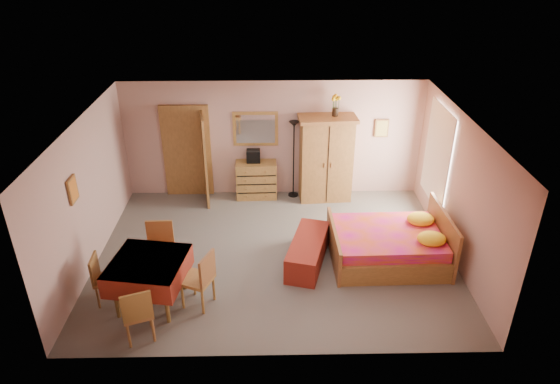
{
  "coord_description": "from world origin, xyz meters",
  "views": [
    {
      "loc": [
        -0.06,
        -7.69,
        5.36
      ],
      "look_at": [
        0.1,
        0.3,
        1.15
      ],
      "focal_mm": 32.0,
      "sensor_mm": 36.0,
      "label": 1
    }
  ],
  "objects_px": {
    "floor_lamp": "(294,160)",
    "dining_table": "(150,282)",
    "chest_of_drawers": "(256,180)",
    "bench": "(308,251)",
    "wall_mirror": "(255,129)",
    "chair_east": "(197,279)",
    "wardrobe": "(326,159)",
    "chair_south": "(137,312)",
    "stereo": "(253,156)",
    "chair_west": "(108,279)",
    "bed": "(388,237)",
    "chair_north": "(160,252)",
    "sunflower_vase": "(336,105)"
  },
  "relations": [
    {
      "from": "stereo",
      "to": "chair_west",
      "type": "relative_size",
      "value": 0.34
    },
    {
      "from": "chest_of_drawers",
      "to": "floor_lamp",
      "type": "relative_size",
      "value": 0.5
    },
    {
      "from": "stereo",
      "to": "chair_west",
      "type": "xyz_separation_m",
      "value": [
        -2.23,
        -3.6,
        -0.55
      ]
    },
    {
      "from": "wall_mirror",
      "to": "chair_east",
      "type": "relative_size",
      "value": 0.99
    },
    {
      "from": "wardrobe",
      "to": "bench",
      "type": "height_order",
      "value": "wardrobe"
    },
    {
      "from": "bed",
      "to": "chair_south",
      "type": "distance_m",
      "value": 4.47
    },
    {
      "from": "bed",
      "to": "chair_south",
      "type": "relative_size",
      "value": 2.18
    },
    {
      "from": "stereo",
      "to": "sunflower_vase",
      "type": "bearing_deg",
      "value": -2.55
    },
    {
      "from": "floor_lamp",
      "to": "chair_north",
      "type": "xyz_separation_m",
      "value": [
        -2.41,
        -2.96,
        -0.38
      ]
    },
    {
      "from": "chair_west",
      "to": "chair_east",
      "type": "distance_m",
      "value": 1.43
    },
    {
      "from": "bench",
      "to": "chair_north",
      "type": "height_order",
      "value": "chair_north"
    },
    {
      "from": "chest_of_drawers",
      "to": "chair_east",
      "type": "relative_size",
      "value": 0.9
    },
    {
      "from": "stereo",
      "to": "dining_table",
      "type": "xyz_separation_m",
      "value": [
        -1.55,
        -3.65,
        -0.57
      ]
    },
    {
      "from": "chest_of_drawers",
      "to": "dining_table",
      "type": "height_order",
      "value": "chest_of_drawers"
    },
    {
      "from": "wardrobe",
      "to": "chair_south",
      "type": "relative_size",
      "value": 2.04
    },
    {
      "from": "wall_mirror",
      "to": "floor_lamp",
      "type": "xyz_separation_m",
      "value": [
        0.83,
        -0.17,
        -0.66
      ]
    },
    {
      "from": "sunflower_vase",
      "to": "stereo",
      "type": "bearing_deg",
      "value": 177.45
    },
    {
      "from": "wall_mirror",
      "to": "chair_west",
      "type": "height_order",
      "value": "wall_mirror"
    },
    {
      "from": "floor_lamp",
      "to": "chair_west",
      "type": "height_order",
      "value": "floor_lamp"
    },
    {
      "from": "floor_lamp",
      "to": "dining_table",
      "type": "height_order",
      "value": "floor_lamp"
    },
    {
      "from": "wall_mirror",
      "to": "chair_south",
      "type": "distance_m",
      "value": 4.98
    },
    {
      "from": "chair_east",
      "to": "chair_south",
      "type": "bearing_deg",
      "value": 155.26
    },
    {
      "from": "stereo",
      "to": "bench",
      "type": "xyz_separation_m",
      "value": [
        1.03,
        -2.61,
        -0.74
      ]
    },
    {
      "from": "wardrobe",
      "to": "chair_west",
      "type": "bearing_deg",
      "value": -141.32
    },
    {
      "from": "dining_table",
      "to": "chair_south",
      "type": "xyz_separation_m",
      "value": [
        -0.02,
        -0.77,
        0.06
      ]
    },
    {
      "from": "floor_lamp",
      "to": "chair_north",
      "type": "bearing_deg",
      "value": -129.12
    },
    {
      "from": "stereo",
      "to": "bench",
      "type": "bearing_deg",
      "value": -68.48
    },
    {
      "from": "wall_mirror",
      "to": "chair_west",
      "type": "relative_size",
      "value": 1.12
    },
    {
      "from": "floor_lamp",
      "to": "chair_south",
      "type": "relative_size",
      "value": 1.89
    },
    {
      "from": "dining_table",
      "to": "chair_north",
      "type": "relative_size",
      "value": 1.11
    },
    {
      "from": "chest_of_drawers",
      "to": "bench",
      "type": "xyz_separation_m",
      "value": [
        0.97,
        -2.56,
        -0.18
      ]
    },
    {
      "from": "stereo",
      "to": "chest_of_drawers",
      "type": "bearing_deg",
      "value": -39.16
    },
    {
      "from": "wall_mirror",
      "to": "bench",
      "type": "relative_size",
      "value": 0.67
    },
    {
      "from": "bed",
      "to": "dining_table",
      "type": "xyz_separation_m",
      "value": [
        -4.03,
        -1.13,
        -0.06
      ]
    },
    {
      "from": "chest_of_drawers",
      "to": "dining_table",
      "type": "distance_m",
      "value": 3.94
    },
    {
      "from": "chest_of_drawers",
      "to": "bed",
      "type": "bearing_deg",
      "value": -47.22
    },
    {
      "from": "chair_south",
      "to": "chair_east",
      "type": "bearing_deg",
      "value": 22.45
    },
    {
      "from": "bench",
      "to": "chair_south",
      "type": "height_order",
      "value": "chair_south"
    },
    {
      "from": "chest_of_drawers",
      "to": "chair_east",
      "type": "bearing_deg",
      "value": -104.76
    },
    {
      "from": "sunflower_vase",
      "to": "dining_table",
      "type": "height_order",
      "value": "sunflower_vase"
    },
    {
      "from": "wall_mirror",
      "to": "stereo",
      "type": "relative_size",
      "value": 3.29
    },
    {
      "from": "floor_lamp",
      "to": "chair_west",
      "type": "bearing_deg",
      "value": -130.86
    },
    {
      "from": "chest_of_drawers",
      "to": "wardrobe",
      "type": "distance_m",
      "value": 1.62
    },
    {
      "from": "wall_mirror",
      "to": "bench",
      "type": "bearing_deg",
      "value": -70.45
    },
    {
      "from": "wall_mirror",
      "to": "stereo",
      "type": "height_order",
      "value": "wall_mirror"
    },
    {
      "from": "stereo",
      "to": "chair_north",
      "type": "xyz_separation_m",
      "value": [
        -1.52,
        -2.96,
        -0.48
      ]
    },
    {
      "from": "stereo",
      "to": "dining_table",
      "type": "distance_m",
      "value": 4.0
    },
    {
      "from": "stereo",
      "to": "sunflower_vase",
      "type": "xyz_separation_m",
      "value": [
        1.73,
        -0.08,
        1.16
      ]
    },
    {
      "from": "chest_of_drawers",
      "to": "wardrobe",
      "type": "relative_size",
      "value": 0.47
    },
    {
      "from": "wardrobe",
      "to": "chair_west",
      "type": "distance_m",
      "value": 5.17
    }
  ]
}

